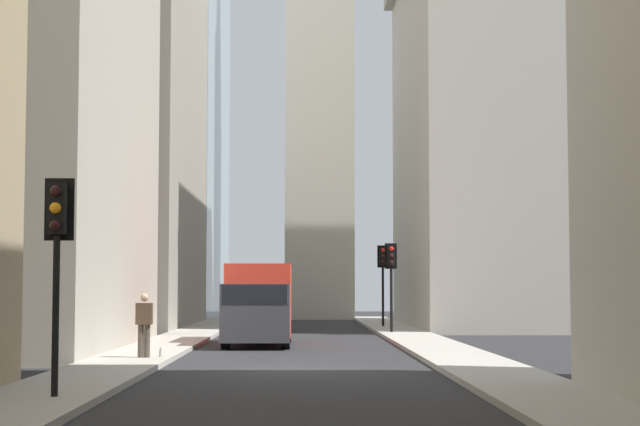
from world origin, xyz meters
name	(u,v)px	position (x,y,z in m)	size (l,w,h in m)	color
ground_plane	(297,370)	(0.00, 0.00, 0.00)	(135.00, 135.00, 0.00)	#262628
sidewalk_right	(112,368)	(0.00, 4.50, 0.07)	(90.00, 2.20, 0.14)	#A8A399
sidewalk_left	(481,367)	(0.00, -4.50, 0.07)	(90.00, 2.20, 0.14)	#A8A399
building_left_far	(504,111)	(28.86, -10.59, 11.18)	(18.47, 10.50, 22.35)	#B7B2A5
building_right_far	(97,1)	(29.28, 10.60, 16.99)	(18.48, 10.50, 33.96)	gray
church_spire	(319,20)	(44.53, -1.28, 19.87)	(4.92, 4.92, 38.08)	beige
delivery_truck	(258,304)	(11.49, 1.40, 1.46)	(6.46, 2.25, 2.84)	red
hatchback_grey	(270,317)	(24.95, 1.40, 0.66)	(4.30, 1.78, 1.42)	slate
traffic_light_foreground	(57,235)	(-7.74, 4.15, 2.93)	(0.43, 0.52, 3.80)	black
traffic_light_midblock	(383,267)	(26.94, -4.13, 3.07)	(0.43, 0.52, 3.99)	black
traffic_light_far_junction	(391,267)	(19.79, -3.96, 2.93)	(0.43, 0.52, 3.80)	black
pedestrian	(144,322)	(2.82, 4.14, 1.08)	(0.26, 0.44, 1.72)	#473D33
discarded_bottle	(160,353)	(3.07, 3.73, 0.25)	(0.07, 0.07, 0.27)	#999EA3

